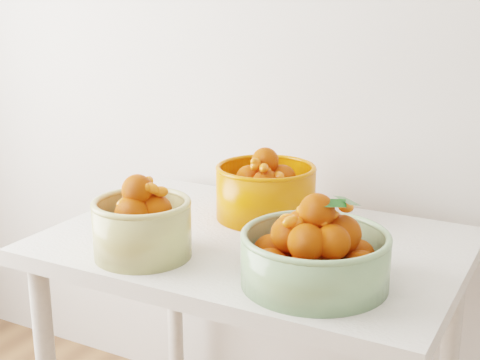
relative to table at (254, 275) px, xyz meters
The scene contains 4 objects.
table is the anchor object (origin of this frame).
bowl_cream 0.33m from the table, 128.84° to the right, with size 0.27×0.27×0.19m.
bowl_green 0.33m from the table, 37.90° to the right, with size 0.32×0.32×0.20m.
bowl_orange 0.24m from the table, 106.42° to the left, with size 0.35×0.35×0.19m.
Camera 1 is at (0.30, 0.23, 1.34)m, focal length 50.00 mm.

